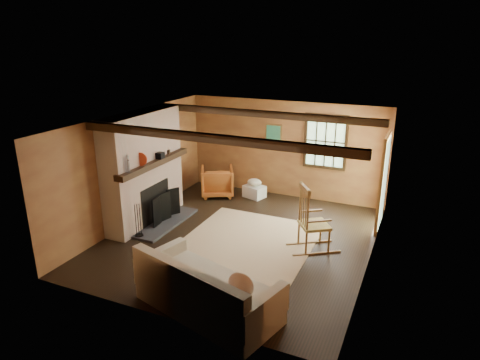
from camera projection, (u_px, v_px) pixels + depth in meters
The scene contains 10 objects.
ground at pixel (240, 239), 8.61m from camera, with size 5.50×5.50×0.00m, color black.
room_envelope at pixel (256, 159), 8.22m from camera, with size 5.02×5.52×2.44m.
fireplace at pixel (145, 173), 9.11m from camera, with size 1.02×2.30×2.40m.
rug at pixel (245, 245), 8.36m from camera, with size 2.50×3.00×0.01m, color tan.
rocking_chair at pixel (312, 223), 8.02m from camera, with size 1.05×0.93×1.30m.
sofa at pixel (205, 293), 6.23m from camera, with size 2.39×1.54×0.89m.
firewood_pile at pixel (215, 184), 11.41m from camera, with size 0.58×0.11×0.21m.
laundry_basket at pixel (254, 191), 10.77m from camera, with size 0.50×0.38×0.30m, color white.
basket_pillow at pixel (254, 182), 10.70m from camera, with size 0.37×0.29×0.18m, color beige.
armchair at pixel (217, 181), 10.84m from camera, with size 0.78×0.81×0.73m, color #BF6026.
Camera 1 is at (3.15, -7.10, 3.89)m, focal length 32.00 mm.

